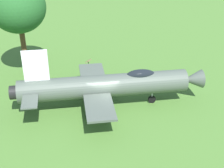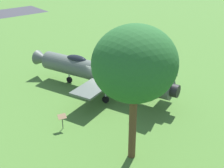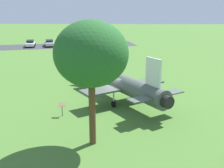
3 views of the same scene
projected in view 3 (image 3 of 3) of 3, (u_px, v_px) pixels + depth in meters
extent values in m
plane|color=#47722D|center=(120.00, 100.00, 28.40)|extent=(200.00, 200.00, 0.00)
cube|color=#38383D|center=(59.00, 46.00, 63.30)|extent=(15.81, 34.91, 0.00)
cylinder|color=#4C564C|center=(120.00, 83.00, 27.88)|extent=(11.58, 8.50, 1.72)
cone|color=#4C564C|center=(87.00, 69.00, 33.53)|extent=(2.14, 2.10, 1.46)
cylinder|color=black|center=(167.00, 102.00, 22.52)|extent=(1.07, 1.19, 1.03)
ellipsoid|color=black|center=(105.00, 70.00, 29.95)|extent=(2.33, 1.97, 0.84)
cube|color=white|center=(153.00, 72.00, 23.39)|extent=(1.58, 1.11, 2.36)
cube|color=#4C564C|center=(101.00, 91.00, 26.09)|extent=(3.57, 3.97, 0.16)
cube|color=#4C564C|center=(145.00, 82.00, 28.76)|extent=(3.57, 3.97, 0.16)
cube|color=#4C564C|center=(140.00, 99.00, 22.59)|extent=(1.91, 2.11, 0.10)
cube|color=#4C564C|center=(172.00, 92.00, 24.41)|extent=(1.91, 2.11, 0.10)
cylinder|color=#A5A8AD|center=(100.00, 82.00, 31.22)|extent=(0.12, 0.12, 1.38)
cylinder|color=black|center=(100.00, 88.00, 31.41)|extent=(0.60, 0.48, 0.60)
cylinder|color=#A5A8AD|center=(114.00, 97.00, 26.28)|extent=(0.12, 0.12, 1.38)
cylinder|color=black|center=(114.00, 104.00, 26.47)|extent=(0.60, 0.48, 0.60)
cylinder|color=#A5A8AD|center=(140.00, 92.00, 27.89)|extent=(0.12, 0.12, 1.38)
cylinder|color=black|center=(140.00, 98.00, 28.09)|extent=(0.60, 0.48, 0.60)
cylinder|color=brown|center=(92.00, 109.00, 19.16)|extent=(0.46, 0.46, 5.02)
ellipsoid|color=#235B26|center=(91.00, 54.00, 18.11)|extent=(4.56, 4.80, 4.31)
cylinder|color=#333333|center=(62.00, 111.00, 24.43)|extent=(0.06, 0.06, 0.90)
cube|color=olive|center=(62.00, 105.00, 24.27)|extent=(0.40, 0.60, 0.25)
cube|color=red|center=(87.00, 42.00, 64.44)|extent=(4.58, 3.08, 0.67)
cube|color=black|center=(87.00, 39.00, 64.59)|extent=(2.56, 2.17, 0.47)
cylinder|color=black|center=(93.00, 44.00, 63.52)|extent=(0.68, 0.41, 0.64)
cylinder|color=black|center=(85.00, 45.00, 62.99)|extent=(0.68, 0.41, 0.64)
cylinder|color=black|center=(90.00, 43.00, 66.07)|extent=(0.68, 0.41, 0.64)
cylinder|color=black|center=(82.00, 43.00, 65.54)|extent=(0.68, 0.41, 0.64)
cube|color=slate|center=(68.00, 43.00, 63.51)|extent=(4.40, 2.55, 0.67)
cube|color=black|center=(68.00, 40.00, 63.66)|extent=(2.39, 1.90, 0.55)
cylinder|color=black|center=(72.00, 45.00, 62.46)|extent=(0.67, 0.33, 0.64)
cylinder|color=black|center=(64.00, 45.00, 62.17)|extent=(0.67, 0.33, 0.64)
cylinder|color=black|center=(72.00, 43.00, 65.04)|extent=(0.67, 0.33, 0.64)
cylinder|color=black|center=(64.00, 43.00, 64.75)|extent=(0.67, 0.33, 0.64)
cube|color=#B2B5BA|center=(50.00, 43.00, 62.69)|extent=(5.01, 2.94, 0.59)
cube|color=black|center=(49.00, 41.00, 62.89)|extent=(2.75, 2.09, 0.47)
cylinder|color=black|center=(54.00, 46.00, 61.52)|extent=(0.67, 0.37, 0.64)
cylinder|color=black|center=(45.00, 46.00, 61.12)|extent=(0.67, 0.37, 0.64)
cylinder|color=black|center=(54.00, 44.00, 64.42)|extent=(0.67, 0.37, 0.64)
cylinder|color=black|center=(45.00, 44.00, 64.02)|extent=(0.67, 0.37, 0.64)
cube|color=silver|center=(30.00, 44.00, 61.84)|extent=(4.30, 2.54, 0.56)
cube|color=black|center=(30.00, 41.00, 61.99)|extent=(2.35, 1.87, 0.55)
cylinder|color=black|center=(34.00, 46.00, 60.82)|extent=(0.67, 0.35, 0.64)
cylinder|color=black|center=(26.00, 46.00, 60.51)|extent=(0.67, 0.35, 0.64)
cylinder|color=black|center=(35.00, 44.00, 63.33)|extent=(0.67, 0.35, 0.64)
cylinder|color=black|center=(27.00, 44.00, 63.01)|extent=(0.67, 0.35, 0.64)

